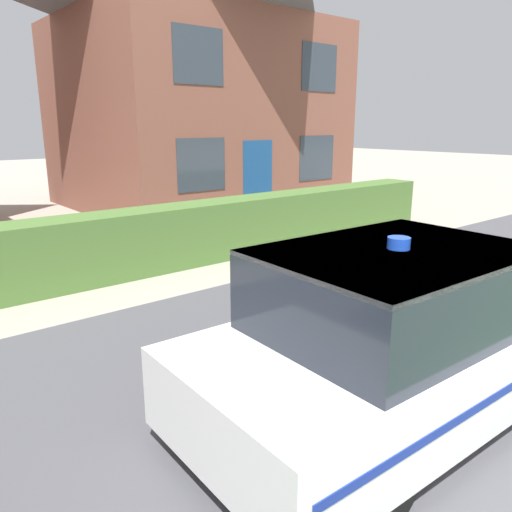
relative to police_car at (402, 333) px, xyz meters
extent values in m
cube|color=#4C4C51|center=(-0.43, 1.06, -0.73)|extent=(28.00, 5.71, 0.01)
cube|color=#4C7233|center=(0.07, 5.43, -0.18)|extent=(15.28, 0.79, 1.10)
cylinder|color=black|center=(1.43, 0.76, -0.41)|extent=(0.62, 0.22, 0.61)
cylinder|color=black|center=(-1.28, -0.77, -0.41)|extent=(0.62, 0.22, 0.61)
cylinder|color=black|center=(-1.22, 0.86, -0.41)|extent=(0.62, 0.22, 0.61)
cube|color=white|center=(0.07, 0.00, -0.22)|extent=(4.35, 1.98, 0.66)
cube|color=#232833|center=(-0.15, 0.01, 0.45)|extent=(2.32, 1.72, 0.68)
cube|color=white|center=(-0.15, 0.01, 0.77)|extent=(2.32, 1.72, 0.04)
cube|color=navy|center=(0.04, -0.92, -0.17)|extent=(4.07, 0.16, 0.07)
cube|color=navy|center=(0.11, 0.91, -0.17)|extent=(4.07, 0.16, 0.07)
cylinder|color=blue|center=(-0.15, 0.01, 0.84)|extent=(0.19, 0.19, 0.10)
cube|color=brown|center=(5.34, 11.56, 2.02)|extent=(7.44, 6.74, 5.51)
cube|color=navy|center=(5.11, 8.18, 0.32)|extent=(1.00, 0.02, 2.10)
cube|color=#333D47|center=(3.30, 8.18, 0.81)|extent=(1.40, 0.02, 1.30)
cube|color=#333D47|center=(7.39, 8.18, 0.81)|extent=(1.40, 0.02, 1.30)
cube|color=#333D47|center=(3.30, 8.18, 3.34)|extent=(1.40, 0.02, 1.30)
cube|color=#333D47|center=(7.39, 8.18, 3.34)|extent=(1.40, 0.02, 1.30)
camera|label=1|loc=(-3.61, -2.34, 1.79)|focal=35.00mm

